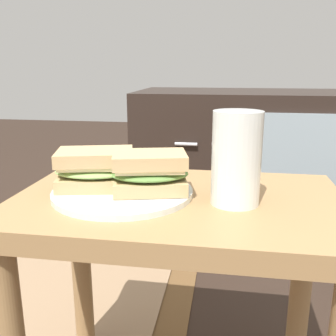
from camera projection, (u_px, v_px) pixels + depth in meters
name	position (u px, v px, depth m)	size (l,w,h in m)	color
side_table	(178.00, 246.00, 0.67)	(0.56, 0.36, 0.46)	#A37A4C
tv_cabinet	(256.00, 163.00, 1.57)	(0.96, 0.46, 0.58)	black
area_rug	(29.00, 300.00, 1.13)	(0.96, 0.65, 0.01)	brown
plate	(123.00, 192.00, 0.66)	(0.24, 0.24, 0.01)	silver
sandwich_front	(95.00, 169.00, 0.66)	(0.15, 0.12, 0.07)	tan
sandwich_back	(150.00, 172.00, 0.64)	(0.15, 0.12, 0.07)	tan
beer_glass	(236.00, 160.00, 0.60)	(0.08, 0.08, 0.15)	silver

